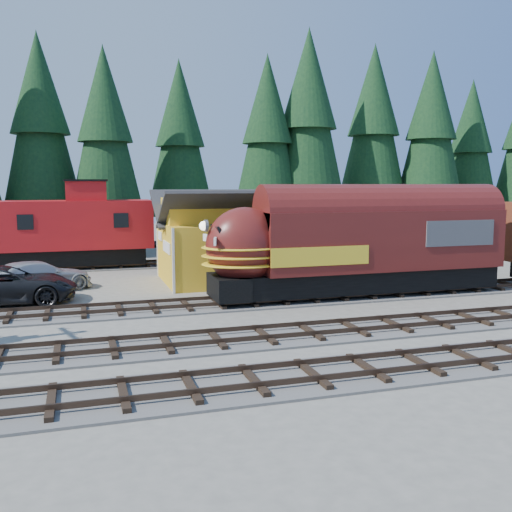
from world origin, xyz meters
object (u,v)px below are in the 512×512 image
object	(u,v)px
depot	(266,229)
locomotive	(351,248)
pickup_truck_b	(38,276)
pickup_truck_a	(6,285)
caboose	(72,229)

from	to	relation	value
depot	locomotive	world-z (taller)	depot
pickup_truck_b	depot	bearing A→B (deg)	-115.28
pickup_truck_a	caboose	bearing A→B (deg)	-15.37
pickup_truck_b	locomotive	bearing A→B (deg)	-139.18
depot	pickup_truck_b	distance (m)	12.89
pickup_truck_b	caboose	bearing A→B (deg)	-38.87
caboose	pickup_truck_a	world-z (taller)	caboose
pickup_truck_a	pickup_truck_b	xyz separation A→B (m)	(1.25, 2.73, -0.08)
locomotive	caboose	distance (m)	19.32
depot	caboose	xyz separation A→B (m)	(-11.03, 7.50, -0.27)
caboose	pickup_truck_b	world-z (taller)	caboose
pickup_truck_a	locomotive	bearing A→B (deg)	-101.81
locomotive	pickup_truck_b	world-z (taller)	locomotive
depot	pickup_truck_a	world-z (taller)	depot
depot	pickup_truck_a	bearing A→B (deg)	-167.54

